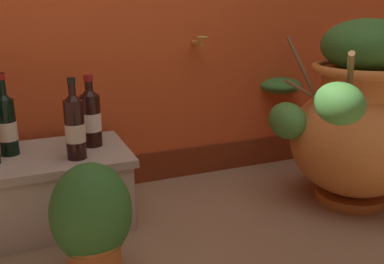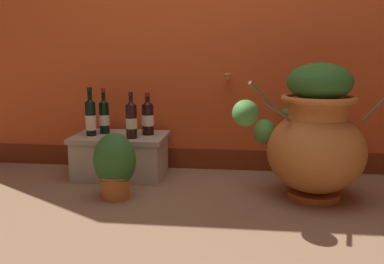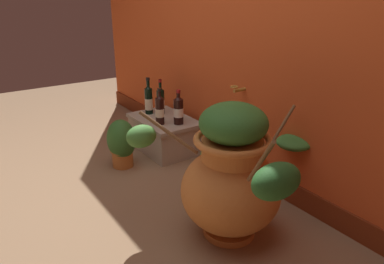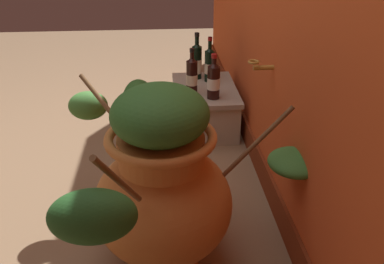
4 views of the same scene
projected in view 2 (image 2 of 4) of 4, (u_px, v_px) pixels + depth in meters
The scene contains 8 objects.
ground_plane at pixel (204, 232), 1.99m from camera, with size 7.00×7.00×0.00m, color #896B4C.
terracotta_urn at pixel (316, 136), 2.39m from camera, with size 1.03×1.07×0.79m.
stone_ledge at pixel (121, 154), 2.86m from camera, with size 0.62×0.42×0.29m.
wine_bottle_left at pixel (148, 117), 2.82m from camera, with size 0.08×0.08×0.29m.
wine_bottle_middle at pixel (131, 119), 2.70m from camera, with size 0.07×0.07×0.30m.
wine_bottle_right at pixel (91, 117), 2.79m from camera, with size 0.07×0.07×0.32m.
wine_bottle_back at pixel (104, 115), 2.87m from camera, with size 0.07×0.07×0.31m.
potted_shrub at pixel (115, 165), 2.41m from camera, with size 0.25×0.22×0.39m.
Camera 2 is at (0.16, -1.86, 0.84)m, focal length 39.03 mm.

